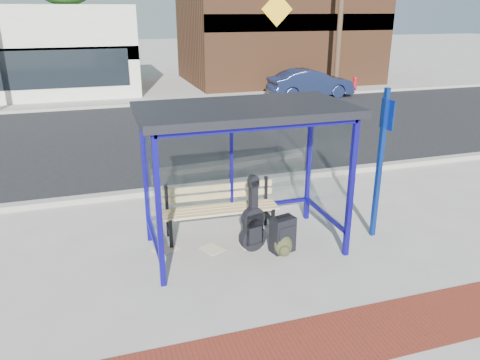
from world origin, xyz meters
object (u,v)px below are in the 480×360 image
object	(u,v)px
bench	(219,206)
suitcase	(283,235)
parked_car	(311,83)
guitar_bag	(253,225)
fire_hydrant	(355,83)
backpack	(283,246)

from	to	relation	value
bench	suitcase	distance (m)	1.28
suitcase	parked_car	world-z (taller)	parked_car
guitar_bag	fire_hydrant	size ratio (longest dim) A/B	1.73
backpack	suitcase	bearing A→B (deg)	82.14
bench	backpack	distance (m)	1.38
parked_car	fire_hydrant	xyz separation A→B (m)	(2.84, 0.88, -0.24)
guitar_bag	backpack	world-z (taller)	guitar_bag
guitar_bag	fire_hydrant	world-z (taller)	guitar_bag
parked_car	guitar_bag	bearing A→B (deg)	150.92
guitar_bag	parked_car	bearing A→B (deg)	48.57
bench	fire_hydrant	world-z (taller)	bench
bench	fire_hydrant	bearing A→B (deg)	54.08
backpack	bench	bearing A→B (deg)	135.51
bench	backpack	size ratio (longest dim) A/B	5.55
bench	guitar_bag	xyz separation A→B (m)	(0.37, -0.75, -0.09)
parked_car	fire_hydrant	world-z (taller)	parked_car
guitar_bag	parked_car	xyz separation A→B (m)	(7.26, 12.91, 0.18)
suitcase	fire_hydrant	bearing A→B (deg)	41.97
guitar_bag	parked_car	distance (m)	14.81
fire_hydrant	backpack	bearing A→B (deg)	-124.44
suitcase	parked_car	size ratio (longest dim) A/B	0.17
bench	backpack	bearing A→B (deg)	-51.25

